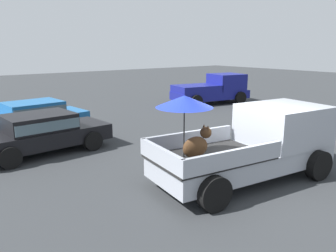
# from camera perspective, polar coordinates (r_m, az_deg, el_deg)

# --- Properties ---
(ground_plane) EXTENTS (80.00, 80.00, 0.00)m
(ground_plane) POSITION_cam_1_polar(r_m,az_deg,el_deg) (9.32, 12.61, -8.90)
(ground_plane) COLOR #2D3033
(pickup_truck_main) EXTENTS (5.25, 2.77, 2.38)m
(pickup_truck_main) POSITION_cam_1_polar(r_m,az_deg,el_deg) (9.26, 14.63, -2.70)
(pickup_truck_main) COLOR black
(pickup_truck_main) RESTS_ON ground
(pickup_truck_red) EXTENTS (5.05, 2.87, 1.80)m
(pickup_truck_red) POSITION_cam_1_polar(r_m,az_deg,el_deg) (21.21, 7.70, 6.19)
(pickup_truck_red) COLOR black
(pickup_truck_red) RESTS_ON ground
(parked_sedan_near) EXTENTS (4.41, 2.20, 1.33)m
(parked_sedan_near) POSITION_cam_1_polar(r_m,az_deg,el_deg) (11.88, -20.70, -0.83)
(parked_sedan_near) COLOR black
(parked_sedan_near) RESTS_ON ground
(parked_sedan_far) EXTENTS (4.44, 2.28, 1.33)m
(parked_sedan_far) POSITION_cam_1_polar(r_m,az_deg,el_deg) (14.54, -22.08, 1.53)
(parked_sedan_far) COLOR black
(parked_sedan_far) RESTS_ON ground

